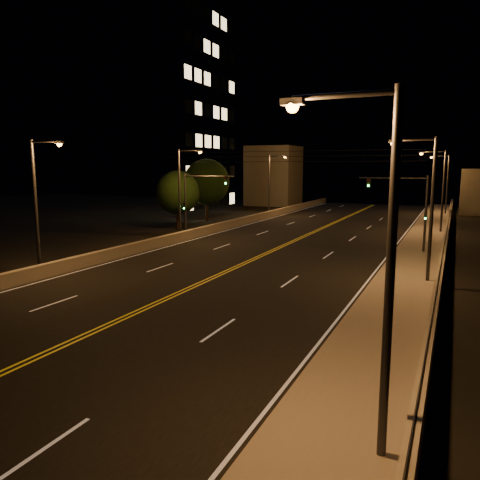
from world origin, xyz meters
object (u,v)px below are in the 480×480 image
at_px(streetlight_5, 182,187).
at_px(building_tower, 137,101).
at_px(traffic_signal_left, 195,198).
at_px(streetlight_1, 427,200).
at_px(streetlight_3, 445,180).
at_px(traffic_signal_right, 412,205).
at_px(streetlight_0, 376,254).
at_px(streetlight_2, 440,186).
at_px(tree_0, 178,193).
at_px(streetlight_4, 39,197).
at_px(streetlight_6, 271,180).
at_px(tree_1, 207,182).

height_order(streetlight_5, building_tower, building_tower).
height_order(traffic_signal_left, building_tower, building_tower).
bearing_deg(streetlight_1, traffic_signal_left, 154.69).
relative_size(streetlight_3, traffic_signal_right, 1.38).
distance_m(streetlight_1, streetlight_3, 41.86).
distance_m(streetlight_0, building_tower, 62.38).
xyz_separation_m(streetlight_1, streetlight_2, (0.00, 22.09, 0.00)).
xyz_separation_m(streetlight_5, traffic_signal_right, (19.88, 0.32, -1.01)).
height_order(streetlight_2, tree_0, streetlight_2).
bearing_deg(streetlight_1, tree_0, 150.15).
relative_size(streetlight_4, streetlight_5, 1.00).
bearing_deg(traffic_signal_left, streetlight_2, 31.64).
distance_m(streetlight_0, streetlight_2, 39.74).
distance_m(streetlight_2, streetlight_6, 23.59).
bearing_deg(streetlight_5, streetlight_3, 56.71).
xyz_separation_m(streetlight_3, streetlight_6, (-21.39, -9.81, 0.00)).
height_order(traffic_signal_right, tree_1, tree_1).
relative_size(traffic_signal_left, building_tower, 0.18).
bearing_deg(traffic_signal_left, tree_0, 135.15).
relative_size(streetlight_6, tree_0, 1.32).
distance_m(streetlight_4, streetlight_6, 39.09).
relative_size(streetlight_0, tree_1, 1.08).
bearing_deg(building_tower, streetlight_1, -35.15).
bearing_deg(building_tower, streetlight_2, -9.01).
distance_m(streetlight_0, traffic_signal_right, 27.30).
xyz_separation_m(streetlight_2, streetlight_3, (0.00, 19.77, 0.00)).
distance_m(streetlight_4, building_tower, 41.84).
bearing_deg(building_tower, traffic_signal_left, -43.10).
relative_size(streetlight_2, tree_1, 1.08).
relative_size(streetlight_5, tree_1, 1.08).
bearing_deg(traffic_signal_right, streetlight_6, 131.52).
bearing_deg(streetlight_1, streetlight_6, 123.72).
bearing_deg(tree_1, tree_0, -82.02).
bearing_deg(streetlight_3, traffic_signal_right, -92.68).
bearing_deg(streetlight_6, tree_0, -102.02).
bearing_deg(streetlight_2, streetlight_0, -90.00).
relative_size(streetlight_0, building_tower, 0.25).
bearing_deg(streetlight_3, streetlight_0, -90.00).
xyz_separation_m(streetlight_5, tree_0, (-3.75, 5.15, -0.87)).
bearing_deg(streetlight_0, building_tower, 131.26).
height_order(streetlight_3, tree_1, streetlight_3).
xyz_separation_m(streetlight_2, tree_1, (-26.33, 0.80, -0.02)).
bearing_deg(streetlight_0, streetlight_5, 128.47).
xyz_separation_m(streetlight_6, tree_0, (-3.75, -17.62, -0.87)).
xyz_separation_m(tree_0, tree_1, (-1.19, 8.46, 0.85)).
relative_size(streetlight_1, streetlight_2, 1.00).
height_order(streetlight_6, tree_0, streetlight_6).
height_order(streetlight_4, traffic_signal_right, streetlight_4).
xyz_separation_m(streetlight_0, tree_0, (-25.14, 32.08, -0.87)).
bearing_deg(streetlight_3, streetlight_6, -155.36).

